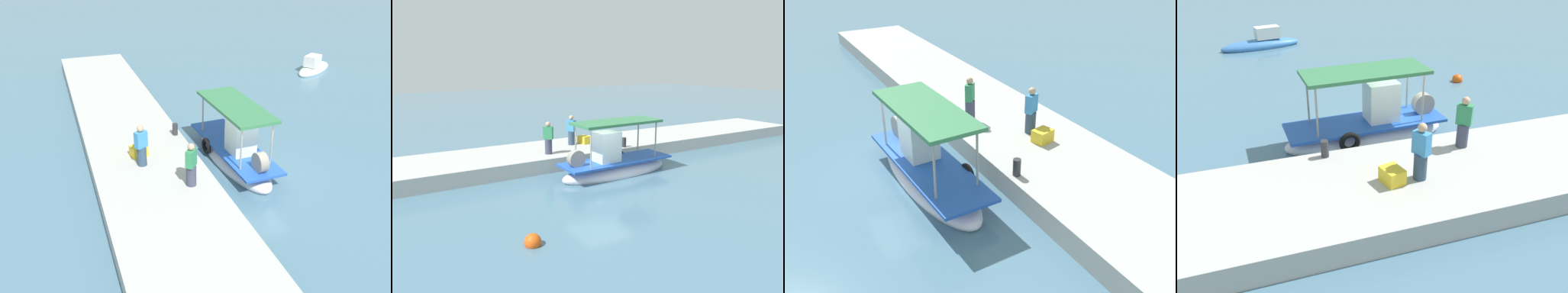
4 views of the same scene
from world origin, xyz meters
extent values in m
plane|color=slate|center=(0.00, 0.00, 0.00)|extent=(120.00, 120.00, 0.00)
cube|color=#ADADA8|center=(0.00, -4.29, 0.37)|extent=(36.00, 4.25, 0.73)
ellipsoid|color=silver|center=(-1.22, -0.43, 0.15)|extent=(5.98, 1.93, 1.00)
cube|color=#2453B5|center=(-1.22, -0.43, 0.70)|extent=(5.74, 1.93, 0.10)
cube|color=silver|center=(-0.63, -0.41, 1.41)|extent=(1.13, 0.99, 1.52)
cylinder|color=gray|center=(0.65, 0.29, 1.58)|extent=(0.07, 0.07, 1.86)
cylinder|color=gray|center=(0.70, -1.02, 1.58)|extent=(0.07, 0.07, 1.86)
cylinder|color=gray|center=(-3.14, 0.16, 1.58)|extent=(0.07, 0.07, 1.86)
cylinder|color=gray|center=(-3.09, -1.15, 1.58)|extent=(0.07, 0.07, 1.86)
cube|color=#367A4B|center=(-1.22, -0.43, 2.57)|extent=(4.35, 1.86, 0.12)
torus|color=black|center=(-2.08, -1.36, 0.50)|extent=(0.75, 0.21, 0.74)
cylinder|color=gray|center=(1.03, -0.35, 1.10)|extent=(0.81, 0.38, 0.80)
cylinder|color=#2F445A|center=(-0.94, -4.49, 1.13)|extent=(0.50, 0.50, 0.79)
cube|color=#3B8AC9|center=(-0.94, -4.49, 1.84)|extent=(0.45, 0.54, 0.65)
sphere|color=tan|center=(-0.94, -4.49, 2.29)|extent=(0.26, 0.26, 0.26)
cylinder|color=#3A3E53|center=(1.10, -3.16, 1.12)|extent=(0.52, 0.52, 0.78)
cube|color=#308753|center=(1.10, -3.16, 1.83)|extent=(0.52, 0.51, 0.64)
sphere|color=tan|center=(1.10, -3.16, 2.28)|extent=(0.25, 0.25, 0.25)
cylinder|color=#2D2D33|center=(-3.16, -2.45, 1.00)|extent=(0.24, 0.24, 0.54)
cube|color=gold|center=(-1.74, -4.44, 0.95)|extent=(0.65, 0.74, 0.44)
camera|label=1|loc=(13.58, -7.44, 8.99)|focal=39.31mm
camera|label=2|loc=(8.67, 13.55, 5.29)|focal=33.57mm
camera|label=3|loc=(-12.45, 4.00, 7.58)|focal=40.53mm
camera|label=4|loc=(-5.34, -13.52, 7.08)|focal=38.89mm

